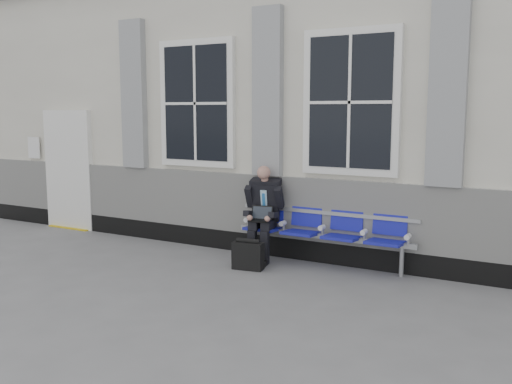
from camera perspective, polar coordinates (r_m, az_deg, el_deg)
The scene contains 5 objects.
ground at distance 6.95m, azimuth 2.11°, elevation -9.82°, with size 70.00×70.00×0.00m, color slate.
station_building at distance 9.83m, azimuth 11.45°, elevation 8.45°, with size 14.40×4.40×4.49m.
bench at distance 7.95m, azimuth 6.80°, elevation -3.45°, with size 2.60×0.47×0.91m.
businessman at distance 8.17m, azimuth 0.78°, elevation -1.70°, with size 0.58×0.77×1.37m.
briefcase at distance 7.78m, azimuth -0.80°, elevation -6.34°, with size 0.44×0.24×0.43m.
Camera 1 is at (3.00, -5.89, 2.14)m, focal length 40.00 mm.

